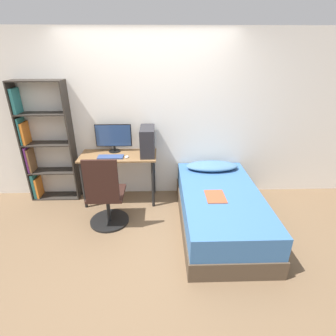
{
  "coord_description": "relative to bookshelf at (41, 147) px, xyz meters",
  "views": [
    {
      "loc": [
        0.17,
        -2.6,
        2.22
      ],
      "look_at": [
        0.26,
        0.61,
        0.75
      ],
      "focal_mm": 28.0,
      "sensor_mm": 36.0,
      "label": 1
    }
  ],
  "objects": [
    {
      "name": "ground_plane",
      "position": [
        1.64,
        -1.18,
        -0.86
      ],
      "size": [
        14.0,
        14.0,
        0.0
      ],
      "primitive_type": "plane",
      "color": "brown"
    },
    {
      "name": "wall_back",
      "position": [
        1.64,
        0.15,
        0.39
      ],
      "size": [
        8.0,
        0.05,
        2.5
      ],
      "color": "silver",
      "rests_on": "ground_plane"
    },
    {
      "name": "desk",
      "position": [
        1.17,
        -0.13,
        -0.22
      ],
      "size": [
        1.13,
        0.51,
        0.77
      ],
      "color": "brown",
      "rests_on": "ground_plane"
    },
    {
      "name": "bookshelf",
      "position": [
        0.0,
        0.0,
        0.0
      ],
      "size": [
        0.74,
        0.26,
        1.83
      ],
      "color": "#2D2823",
      "rests_on": "ground_plane"
    },
    {
      "name": "office_chair",
      "position": [
        1.07,
        -0.78,
        -0.47
      ],
      "size": [
        0.54,
        0.54,
        1.03
      ],
      "color": "black",
      "rests_on": "ground_plane"
    },
    {
      "name": "bed",
      "position": [
        2.59,
        -0.84,
        -0.6
      ],
      "size": [
        1.04,
        1.94,
        0.52
      ],
      "color": "#4C3D2D",
      "rests_on": "ground_plane"
    },
    {
      "name": "pillow",
      "position": [
        2.59,
        -0.13,
        -0.29
      ],
      "size": [
        0.79,
        0.36,
        0.11
      ],
      "color": "teal",
      "rests_on": "bed"
    },
    {
      "name": "magazine",
      "position": [
        2.48,
        -0.96,
        -0.34
      ],
      "size": [
        0.24,
        0.32,
        0.01
      ],
      "color": "#B24C2D",
      "rests_on": "bed"
    },
    {
      "name": "monitor",
      "position": [
        1.1,
        0.03,
        0.14
      ],
      "size": [
        0.54,
        0.18,
        0.42
      ],
      "color": "black",
      "rests_on": "desk"
    },
    {
      "name": "keyboard",
      "position": [
        1.07,
        -0.23,
        -0.08
      ],
      "size": [
        0.37,
        0.15,
        0.02
      ],
      "color": "#33477A",
      "rests_on": "desk"
    },
    {
      "name": "pc_tower",
      "position": [
        1.61,
        -0.11,
        0.12
      ],
      "size": [
        0.2,
        0.43,
        0.41
      ],
      "color": "#232328",
      "rests_on": "desk"
    },
    {
      "name": "mouse",
      "position": [
        1.31,
        -0.23,
        -0.08
      ],
      "size": [
        0.06,
        0.09,
        0.02
      ],
      "color": "silver",
      "rests_on": "desk"
    }
  ]
}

